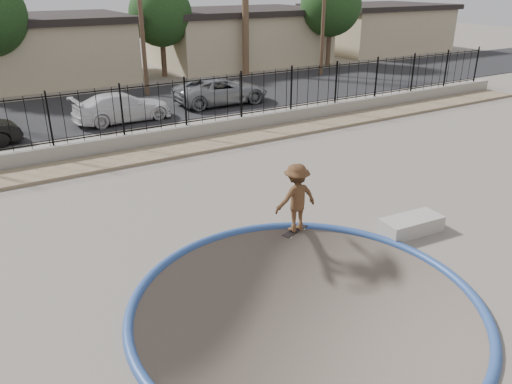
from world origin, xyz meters
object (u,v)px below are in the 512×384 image
object	(u,v)px
skater	(296,201)
car_c	(123,107)
skateboard	(295,231)
car_d	(221,91)
concrete_ledge	(411,225)

from	to	relation	value
skater	car_c	bearing A→B (deg)	-86.36
skateboard	skater	bearing A→B (deg)	-173.12
skateboard	car_c	xyz separation A→B (m)	(-0.39, 12.68, 0.61)
skateboard	car_d	distance (m)	14.29
concrete_ledge	skateboard	bearing A→B (deg)	149.74
skater	concrete_ledge	xyz separation A→B (m)	(2.53, -1.48, -0.67)
skateboard	concrete_ledge	bearing A→B (deg)	-49.94
concrete_ledge	car_c	xyz separation A→B (m)	(-2.92, 14.16, 0.47)
concrete_ledge	car_c	size ratio (longest dim) A/B	0.37
car_c	skater	bearing A→B (deg)	178.73
car_d	car_c	bearing A→B (deg)	99.22
skater	concrete_ledge	size ratio (longest dim) A/B	1.09
car_c	skateboard	bearing A→B (deg)	178.73
concrete_ledge	car_d	bearing A→B (deg)	80.84
skateboard	concrete_ledge	distance (m)	2.93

